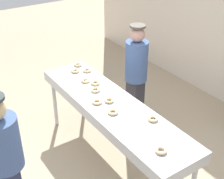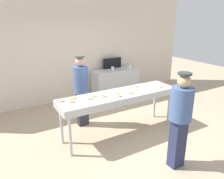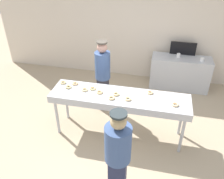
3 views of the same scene
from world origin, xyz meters
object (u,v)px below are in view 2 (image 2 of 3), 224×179
(customer_waiting, at_px, (180,115))
(worker_baker, at_px, (81,87))
(plain_donut_8, at_px, (72,101))
(prep_counter, at_px, (116,83))
(menu_display, at_px, (112,63))
(plain_donut_3, at_px, (160,86))
(plain_donut_10, at_px, (89,98))
(plain_donut_6, at_px, (103,96))
(paper_cup_1, at_px, (130,67))
(plain_donut_9, at_px, (73,98))
(plain_donut_0, at_px, (130,93))
(plain_donut_7, at_px, (61,100))
(paper_cup_0, at_px, (113,68))
(plain_donut_5, at_px, (117,93))
(fryer_conveyor, at_px, (120,97))
(plain_donut_2, at_px, (135,86))
(plain_donut_1, at_px, (118,96))
(plain_donut_4, at_px, (94,96))

(customer_waiting, bearing_deg, worker_baker, 108.87)
(plain_donut_8, bearing_deg, prep_counter, 42.91)
(prep_counter, relative_size, menu_display, 2.33)
(plain_donut_3, xyz_separation_m, plain_donut_10, (-1.68, 0.12, 0.00))
(plain_donut_3, bearing_deg, prep_counter, 85.07)
(plain_donut_6, height_order, paper_cup_1, plain_donut_6)
(plain_donut_9, relative_size, customer_waiting, 0.08)
(plain_donut_0, bearing_deg, plain_donut_7, 168.14)
(plain_donut_7, distance_m, paper_cup_0, 3.00)
(plain_donut_5, xyz_separation_m, menu_display, (1.25, 2.31, 0.07))
(fryer_conveyor, height_order, paper_cup_0, paper_cup_0)
(customer_waiting, bearing_deg, plain_donut_2, 79.04)
(plain_donut_5, bearing_deg, paper_cup_1, 49.33)
(prep_counter, bearing_deg, plain_donut_7, -141.03)
(plain_donut_9, bearing_deg, plain_donut_10, -33.91)
(plain_donut_0, distance_m, plain_donut_2, 0.47)
(fryer_conveyor, xyz_separation_m, plain_donut_2, (0.55, 0.20, 0.09))
(plain_donut_1, xyz_separation_m, plain_donut_8, (-0.90, 0.19, 0.00))
(plain_donut_2, distance_m, plain_donut_4, 1.09)
(worker_baker, bearing_deg, paper_cup_0, -126.23)
(plain_donut_6, relative_size, paper_cup_0, 1.29)
(plain_donut_0, distance_m, plain_donut_4, 0.75)
(plain_donut_10, height_order, paper_cup_1, plain_donut_10)
(plain_donut_2, height_order, plain_donut_8, same)
(menu_display, bearing_deg, plain_donut_6, -124.11)
(plain_donut_5, xyz_separation_m, customer_waiting, (0.32, -1.41, -0.00))
(plain_donut_3, bearing_deg, plain_donut_5, 174.77)
(plain_donut_0, bearing_deg, fryer_conveyor, 149.89)
(menu_display, bearing_deg, fryer_conveyor, -117.20)
(plain_donut_7, xyz_separation_m, customer_waiting, (1.44, -1.59, -0.00))
(plain_donut_5, height_order, plain_donut_10, same)
(plain_donut_0, height_order, plain_donut_3, same)
(plain_donut_10, relative_size, prep_counter, 0.08)
(plain_donut_2, xyz_separation_m, plain_donut_7, (-1.73, -0.01, 0.00))
(plain_donut_9, bearing_deg, paper_cup_0, 43.59)
(plain_donut_7, distance_m, menu_display, 3.19)
(plain_donut_8, bearing_deg, worker_baker, 56.02)
(plain_donut_5, xyz_separation_m, worker_baker, (-0.46, 0.78, -0.02))
(plain_donut_8, distance_m, customer_waiting, 1.93)
(plain_donut_0, distance_m, customer_waiting, 1.30)
(paper_cup_1, bearing_deg, plain_donut_10, -139.66)
(plain_donut_9, distance_m, customer_waiting, 2.00)
(plain_donut_5, bearing_deg, plain_donut_10, 178.33)
(paper_cup_1, bearing_deg, fryer_conveyor, -129.56)
(plain_donut_0, xyz_separation_m, plain_donut_7, (-1.36, 0.29, 0.00))
(plain_donut_5, distance_m, menu_display, 2.63)
(plain_donut_9, bearing_deg, plain_donut_2, -0.09)
(plain_donut_4, height_order, paper_cup_1, plain_donut_4)
(plain_donut_1, relative_size, plain_donut_3, 1.00)
(paper_cup_1, bearing_deg, plain_donut_3, -107.22)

